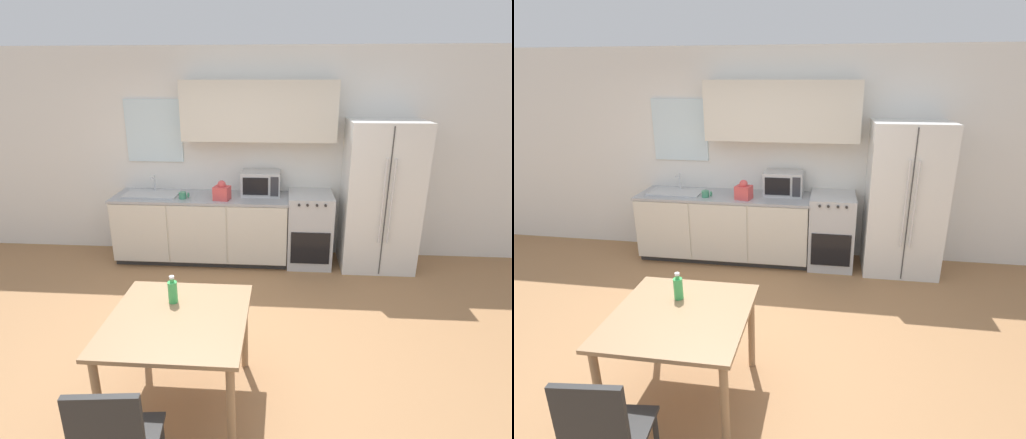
# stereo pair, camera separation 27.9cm
# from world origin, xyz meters

# --- Properties ---
(ground_plane) EXTENTS (12.00, 12.00, 0.00)m
(ground_plane) POSITION_xyz_m (0.00, 0.00, 0.00)
(ground_plane) COLOR #9E7047
(wall_back) EXTENTS (12.00, 0.38, 2.70)m
(wall_back) POSITION_xyz_m (0.04, 2.18, 1.46)
(wall_back) COLOR silver
(wall_back) RESTS_ON ground_plane
(kitchen_counter) EXTENTS (2.25, 0.66, 0.89)m
(kitchen_counter) POSITION_xyz_m (-0.48, 1.87, 0.45)
(kitchen_counter) COLOR #333333
(kitchen_counter) RESTS_ON ground_plane
(oven_range) EXTENTS (0.56, 0.65, 0.94)m
(oven_range) POSITION_xyz_m (0.93, 1.87, 0.47)
(oven_range) COLOR #B7BABC
(oven_range) RESTS_ON ground_plane
(refrigerator) EXTENTS (0.90, 0.71, 1.85)m
(refrigerator) POSITION_xyz_m (1.78, 1.85, 0.93)
(refrigerator) COLOR silver
(refrigerator) RESTS_ON ground_plane
(kitchen_sink) EXTENTS (0.69, 0.40, 0.22)m
(kitchen_sink) POSITION_xyz_m (-1.13, 1.87, 0.90)
(kitchen_sink) COLOR #B7BABC
(kitchen_sink) RESTS_ON kitchen_counter
(microwave) EXTENTS (0.50, 0.35, 0.31)m
(microwave) POSITION_xyz_m (0.29, 1.99, 1.04)
(microwave) COLOR #B7BABC
(microwave) RESTS_ON kitchen_counter
(coffee_mug) EXTENTS (0.13, 0.09, 0.08)m
(coffee_mug) POSITION_xyz_m (-0.68, 1.73, 0.93)
(coffee_mug) COLOR #3F8C66
(coffee_mug) RESTS_ON kitchen_counter
(grocery_bag_0) EXTENTS (0.22, 0.20, 0.25)m
(grocery_bag_0) POSITION_xyz_m (-0.18, 1.72, 0.99)
(grocery_bag_0) COLOR #D14C4C
(grocery_bag_0) RESTS_ON kitchen_counter
(dining_table) EXTENTS (0.97, 0.98, 0.74)m
(dining_table) POSITION_xyz_m (-0.14, -0.66, 0.64)
(dining_table) COLOR #997551
(dining_table) RESTS_ON ground_plane
(drink_bottle) EXTENTS (0.07, 0.07, 0.22)m
(drink_bottle) POSITION_xyz_m (-0.22, -0.47, 0.83)
(drink_bottle) COLOR #3FB259
(drink_bottle) RESTS_ON dining_table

